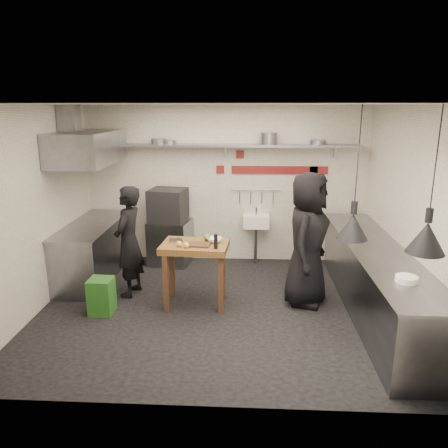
{
  "coord_description": "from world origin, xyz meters",
  "views": [
    {
      "loc": [
        0.37,
        -5.66,
        2.78
      ],
      "look_at": [
        0.06,
        0.3,
        1.16
      ],
      "focal_mm": 35.0,
      "sensor_mm": 36.0,
      "label": 1
    }
  ],
  "objects_px": {
    "oven_stand": "(171,242)",
    "prep_table": "(195,274)",
    "combi_oven": "(168,205)",
    "chef_left": "(129,242)",
    "chef_right": "(307,239)",
    "green_bin": "(102,296)"
  },
  "relations": [
    {
      "from": "oven_stand",
      "to": "prep_table",
      "type": "height_order",
      "value": "prep_table"
    },
    {
      "from": "combi_oven",
      "to": "chef_left",
      "type": "relative_size",
      "value": 0.36
    },
    {
      "from": "prep_table",
      "to": "chef_left",
      "type": "xyz_separation_m",
      "value": [
        -1.02,
        0.3,
        0.37
      ]
    },
    {
      "from": "oven_stand",
      "to": "chef_right",
      "type": "relative_size",
      "value": 0.42
    },
    {
      "from": "green_bin",
      "to": "prep_table",
      "type": "height_order",
      "value": "prep_table"
    },
    {
      "from": "combi_oven",
      "to": "prep_table",
      "type": "xyz_separation_m",
      "value": [
        0.66,
        -1.62,
        -0.63
      ]
    },
    {
      "from": "oven_stand",
      "to": "prep_table",
      "type": "xyz_separation_m",
      "value": [
        0.65,
        -1.69,
        0.06
      ]
    },
    {
      "from": "combi_oven",
      "to": "green_bin",
      "type": "xyz_separation_m",
      "value": [
        -0.6,
        -1.97,
        -0.84
      ]
    },
    {
      "from": "prep_table",
      "to": "chef_right",
      "type": "height_order",
      "value": "chef_right"
    },
    {
      "from": "prep_table",
      "to": "chef_left",
      "type": "distance_m",
      "value": 1.13
    },
    {
      "from": "chef_left",
      "to": "chef_right",
      "type": "height_order",
      "value": "chef_right"
    },
    {
      "from": "green_bin",
      "to": "chef_right",
      "type": "bearing_deg",
      "value": 9.79
    },
    {
      "from": "combi_oven",
      "to": "chef_right",
      "type": "xyz_separation_m",
      "value": [
        2.24,
        -1.48,
        -0.13
      ]
    },
    {
      "from": "combi_oven",
      "to": "prep_table",
      "type": "height_order",
      "value": "combi_oven"
    },
    {
      "from": "prep_table",
      "to": "chef_right",
      "type": "distance_m",
      "value": 1.66
    },
    {
      "from": "combi_oven",
      "to": "chef_left",
      "type": "height_order",
      "value": "chef_left"
    },
    {
      "from": "green_bin",
      "to": "combi_oven",
      "type": "bearing_deg",
      "value": 72.94
    },
    {
      "from": "chef_left",
      "to": "combi_oven",
      "type": "bearing_deg",
      "value": 173.9
    },
    {
      "from": "oven_stand",
      "to": "chef_right",
      "type": "height_order",
      "value": "chef_right"
    },
    {
      "from": "oven_stand",
      "to": "chef_right",
      "type": "bearing_deg",
      "value": -25.64
    },
    {
      "from": "green_bin",
      "to": "chef_right",
      "type": "height_order",
      "value": "chef_right"
    },
    {
      "from": "oven_stand",
      "to": "chef_left",
      "type": "xyz_separation_m",
      "value": [
        -0.37,
        -1.39,
        0.43
      ]
    }
  ]
}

